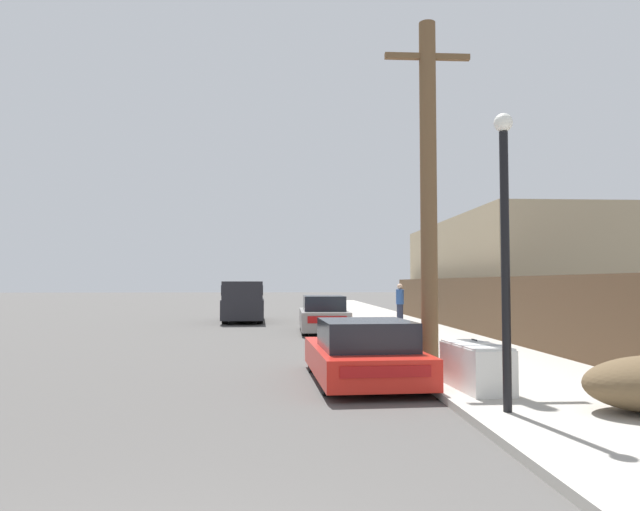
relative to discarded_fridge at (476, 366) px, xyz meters
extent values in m
cube|color=#ADA89E|center=(1.41, 16.68, -0.43)|extent=(4.20, 63.00, 0.12)
cube|color=silver|center=(0.00, 0.00, -0.01)|extent=(0.79, 1.70, 0.72)
cube|color=white|center=(0.00, 0.00, 0.36)|extent=(0.76, 1.63, 0.03)
cube|color=#333335|center=(0.15, 0.52, 0.39)|extent=(0.04, 0.20, 0.02)
cube|color=gray|center=(-0.02, 0.26, 0.38)|extent=(0.70, 0.12, 0.01)
cube|color=gray|center=(0.02, -0.25, 0.38)|extent=(0.70, 0.12, 0.01)
cube|color=red|center=(-1.71, 1.52, -0.09)|extent=(2.08, 4.11, 0.52)
cube|color=black|center=(-1.69, 1.16, 0.43)|extent=(1.70, 2.01, 0.52)
cube|color=#B21414|center=(-1.60, -0.50, 0.00)|extent=(1.45, 0.11, 0.18)
cylinder|color=black|center=(-2.58, 2.72, -0.17)|extent=(0.23, 0.65, 0.64)
cylinder|color=black|center=(-0.97, 2.81, -0.17)|extent=(0.23, 0.65, 0.64)
cylinder|color=black|center=(-2.45, 0.23, -0.17)|extent=(0.23, 0.65, 0.64)
cylinder|color=black|center=(-0.83, 0.32, -0.17)|extent=(0.23, 0.65, 0.64)
cube|color=gray|center=(-1.79, 12.31, 0.01)|extent=(1.74, 4.34, 0.69)
cube|color=black|center=(-1.79, 12.14, 0.63)|extent=(1.50, 2.43, 0.55)
cube|color=#B21414|center=(-1.79, 10.13, 0.13)|extent=(1.35, 0.03, 0.24)
cylinder|color=black|center=(-2.54, 13.66, -0.15)|extent=(0.20, 0.68, 0.68)
cylinder|color=black|center=(-1.04, 13.66, -0.15)|extent=(0.20, 0.68, 0.68)
cylinder|color=black|center=(-2.54, 10.97, -0.15)|extent=(0.20, 0.68, 0.68)
cylinder|color=black|center=(-1.04, 10.97, -0.15)|extent=(0.20, 0.68, 0.68)
cube|color=#232328|center=(-5.30, 18.62, 0.15)|extent=(2.18, 5.37, 0.91)
cube|color=#232328|center=(-5.22, 17.17, 1.03)|extent=(1.93, 2.46, 0.84)
cube|color=black|center=(-5.22, 17.17, 1.05)|extent=(1.96, 2.42, 0.46)
cylinder|color=black|center=(-4.41, 17.03, -0.11)|extent=(0.30, 0.77, 0.76)
cylinder|color=black|center=(-6.02, 16.95, -0.11)|extent=(0.30, 0.77, 0.76)
cylinder|color=black|center=(-4.57, 20.30, -0.11)|extent=(0.30, 0.77, 0.76)
cylinder|color=black|center=(-6.18, 20.22, -0.11)|extent=(0.30, 0.77, 0.76)
cylinder|color=brown|center=(-0.22, 2.22, 3.24)|extent=(0.35, 0.35, 7.23)
cube|color=brown|center=(-0.22, 2.22, 6.14)|extent=(1.80, 0.12, 0.12)
cylinder|color=black|center=(-0.12, -1.67, 1.56)|extent=(0.12, 0.12, 3.87)
sphere|color=white|center=(-0.12, -1.67, 3.63)|extent=(0.26, 0.26, 0.26)
cube|color=brown|center=(3.36, 9.08, 0.60)|extent=(0.08, 28.70, 1.95)
cube|color=tan|center=(7.13, 16.98, 1.90)|extent=(6.00, 14.42, 4.78)
cylinder|color=#282D42|center=(1.77, 15.41, 0.04)|extent=(0.28, 0.28, 0.82)
cylinder|color=#2D5193|center=(1.77, 15.41, 0.78)|extent=(0.34, 0.34, 0.65)
sphere|color=#DBB293|center=(1.77, 15.41, 1.23)|extent=(0.25, 0.25, 0.25)
camera|label=1|loc=(-3.12, -9.38, 1.39)|focal=32.00mm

